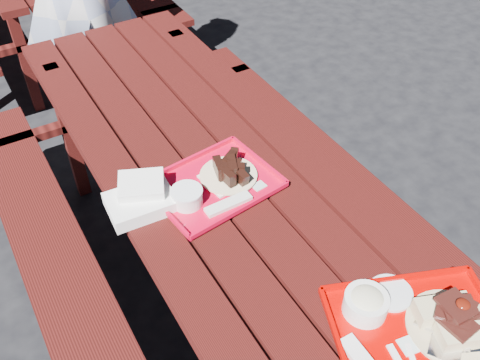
# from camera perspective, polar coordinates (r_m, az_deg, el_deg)

# --- Properties ---
(ground) EXTENTS (60.00, 60.00, 0.00)m
(ground) POSITION_cam_1_polar(r_m,az_deg,el_deg) (2.39, -1.87, -12.45)
(ground) COLOR black
(ground) RESTS_ON ground
(picnic_table_near) EXTENTS (1.41, 2.40, 0.75)m
(picnic_table_near) POSITION_cam_1_polar(r_m,az_deg,el_deg) (1.95, -2.24, -3.03)
(picnic_table_near) COLOR #3D0E0B
(picnic_table_near) RESTS_ON ground
(near_tray) EXTENTS (0.52, 0.47, 0.14)m
(near_tray) POSITION_cam_1_polar(r_m,az_deg,el_deg) (1.46, 18.42, -14.13)
(near_tray) COLOR #B30300
(near_tray) RESTS_ON picnic_table_near
(far_tray) EXTENTS (0.43, 0.35, 0.07)m
(far_tray) POSITION_cam_1_polar(r_m,az_deg,el_deg) (1.74, -2.90, -0.50)
(far_tray) COLOR red
(far_tray) RESTS_ON picnic_table_near
(white_cloth) EXTENTS (0.22, 0.19, 0.08)m
(white_cloth) POSITION_cam_1_polar(r_m,az_deg,el_deg) (1.70, -10.51, -1.89)
(white_cloth) COLOR white
(white_cloth) RESTS_ON picnic_table_near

